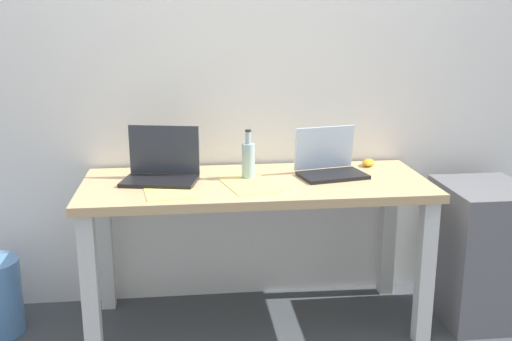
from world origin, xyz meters
TOP-DOWN VIEW (x-y plane):
  - ground_plane at (0.00, 0.00)m, footprint 8.00×8.00m
  - back_wall at (0.00, 0.38)m, footprint 5.20×0.08m
  - desk at (0.00, 0.00)m, footprint 1.61×0.64m
  - laptop_left at (-0.44, 0.05)m, footprint 0.37×0.28m
  - laptop_right at (0.36, 0.06)m, footprint 0.34×0.27m
  - beer_bottle at (-0.03, 0.06)m, footprint 0.06×0.06m
  - computer_mouse at (0.60, 0.22)m, footprint 0.10×0.12m
  - paper_sheet_front_left at (-0.40, -0.11)m, footprint 0.25×0.32m
  - paper_sheet_center at (-0.04, -0.07)m, footprint 0.28×0.34m
  - filing_cabinet at (1.12, -0.04)m, footprint 0.40×0.48m

SIDE VIEW (x-z plane):
  - ground_plane at x=0.00m, z-range 0.00..0.00m
  - filing_cabinet at x=1.12m, z-range 0.00..0.68m
  - desk at x=0.00m, z-range 0.26..0.99m
  - paper_sheet_front_left at x=-0.40m, z-range 0.73..0.73m
  - paper_sheet_center at x=-0.04m, z-range 0.73..0.73m
  - computer_mouse at x=0.60m, z-range 0.73..0.77m
  - laptop_right at x=0.36m, z-range 0.67..0.90m
  - laptop_left at x=-0.44m, z-range 0.66..0.92m
  - beer_bottle at x=-0.03m, z-range 0.71..0.94m
  - back_wall at x=0.00m, z-range 0.00..2.60m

